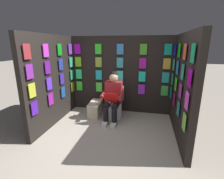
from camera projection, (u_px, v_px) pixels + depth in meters
ground_plane at (100, 155)px, 2.75m from camera, size 30.00×30.00×0.00m
display_wall_back at (120, 75)px, 4.38m from camera, size 2.76×0.14×2.01m
display_wall_left at (182, 87)px, 3.13m from camera, size 0.14×1.96×2.01m
display_wall_right at (53, 80)px, 3.70m from camera, size 0.14×1.96×2.01m
toilet at (115, 104)px, 4.16m from camera, size 0.41×0.56×0.77m
person_reading at (113, 97)px, 3.87m from camera, size 0.53×0.69×1.19m
comic_longbox_near at (95, 109)px, 4.26m from camera, size 0.31×0.62×0.36m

